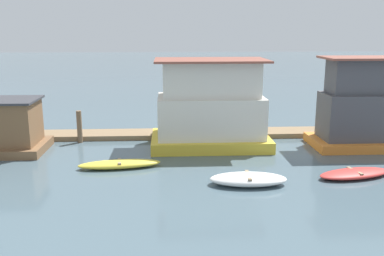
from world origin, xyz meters
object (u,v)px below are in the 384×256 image
(houseboat_orange, at_px, (366,109))
(mooring_post_near_right, at_px, (23,129))
(dinghy_white, at_px, (248,179))
(mooring_post_far_right, at_px, (79,127))
(mooring_post_centre, at_px, (181,124))
(dinghy_yellow, at_px, (120,164))
(houseboat_yellow, at_px, (210,108))
(dinghy_red, at_px, (355,173))

(houseboat_orange, relative_size, mooring_post_near_right, 3.39)
(dinghy_white, relative_size, mooring_post_near_right, 1.95)
(mooring_post_far_right, xyz_separation_m, mooring_post_centre, (6.12, 0.00, 0.12))
(houseboat_orange, distance_m, mooring_post_near_right, 20.24)
(dinghy_yellow, bearing_deg, dinghy_white, -24.13)
(houseboat_yellow, xyz_separation_m, dinghy_white, (1.08, -6.48, -2.01))
(dinghy_yellow, height_order, mooring_post_centre, mooring_post_centre)
(houseboat_yellow, xyz_separation_m, dinghy_red, (6.21, -5.77, -2.09))
(mooring_post_near_right, bearing_deg, mooring_post_far_right, 0.00)
(houseboat_yellow, height_order, dinghy_red, houseboat_yellow)
(houseboat_orange, relative_size, dinghy_yellow, 1.46)
(mooring_post_near_right, relative_size, mooring_post_centre, 0.82)
(dinghy_red, bearing_deg, dinghy_yellow, 169.98)
(dinghy_white, bearing_deg, dinghy_red, 7.87)
(dinghy_red, relative_size, mooring_post_centre, 1.74)
(mooring_post_near_right, distance_m, mooring_post_far_right, 3.37)
(dinghy_white, relative_size, mooring_post_far_right, 1.79)
(mooring_post_near_right, bearing_deg, houseboat_orange, -5.07)
(houseboat_orange, relative_size, mooring_post_centre, 2.77)
(dinghy_red, xyz_separation_m, mooring_post_near_right, (-17.38, 6.95, 0.71))
(houseboat_yellow, xyz_separation_m, houseboat_orange, (8.95, -0.60, -0.02))
(dinghy_red, bearing_deg, houseboat_yellow, 137.14)
(dinghy_red, xyz_separation_m, mooring_post_centre, (-7.89, 6.95, 0.92))
(dinghy_red, bearing_deg, dinghy_white, -172.13)
(mooring_post_centre, bearing_deg, dinghy_red, -41.37)
(houseboat_yellow, relative_size, mooring_post_centre, 3.11)
(houseboat_orange, xyz_separation_m, mooring_post_near_right, (-20.12, 1.79, -1.36))
(houseboat_orange, distance_m, dinghy_white, 10.03)
(dinghy_yellow, distance_m, mooring_post_centre, 6.00)
(mooring_post_far_right, bearing_deg, dinghy_red, -26.39)
(dinghy_yellow, distance_m, dinghy_white, 6.53)
(houseboat_yellow, relative_size, dinghy_yellow, 1.64)
(houseboat_yellow, distance_m, mooring_post_near_right, 11.31)
(mooring_post_far_right, relative_size, mooring_post_centre, 0.89)
(houseboat_yellow, relative_size, mooring_post_far_right, 3.49)
(dinghy_yellow, xyz_separation_m, mooring_post_near_right, (-6.28, 4.99, 0.70))
(houseboat_yellow, xyz_separation_m, mooring_post_far_right, (-7.80, 1.19, -1.29))
(dinghy_white, height_order, dinghy_red, dinghy_white)
(dinghy_white, bearing_deg, mooring_post_near_right, 147.96)
(dinghy_yellow, height_order, dinghy_white, dinghy_white)
(houseboat_orange, height_order, dinghy_yellow, houseboat_orange)
(dinghy_white, xyz_separation_m, mooring_post_near_right, (-12.24, 7.66, 0.64))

